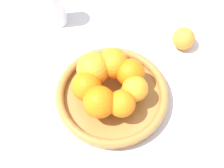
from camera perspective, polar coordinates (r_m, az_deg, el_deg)
The scene contains 5 objects.
ground_plane at distance 0.82m, azimuth 0.00°, elevation -2.77°, with size 4.00×4.00×0.00m, color silver.
fruit_bowl at distance 0.80m, azimuth 0.00°, elevation -2.07°, with size 0.29×0.29×0.04m.
orange_pile at distance 0.75m, azimuth -0.69°, elevation 0.41°, with size 0.18×0.19×0.08m.
stray_orange at distance 0.91m, azimuth 12.94°, elevation 8.11°, with size 0.06×0.06×0.06m, color orange.
drinking_glass at distance 0.94m, azimuth -10.44°, elevation 13.89°, with size 0.06×0.06×0.13m, color white.
Camera 1 is at (0.07, -0.38, 0.72)m, focal length 50.00 mm.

